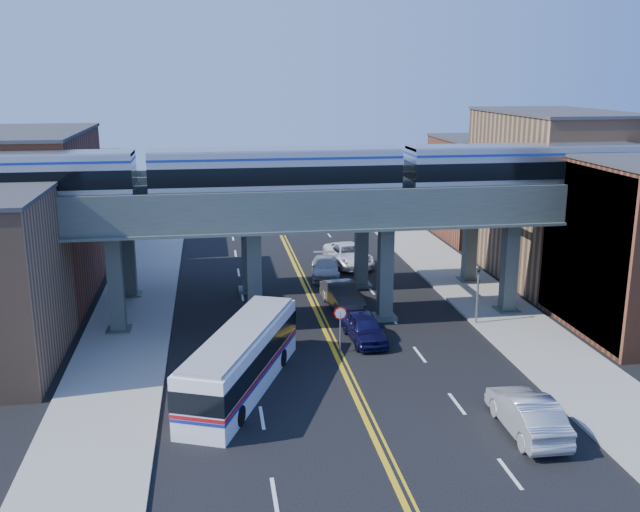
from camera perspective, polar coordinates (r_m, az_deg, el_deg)
The scene contains 19 objects.
ground at distance 36.53m, azimuth 2.01°, elevation -9.48°, with size 120.00×120.00×0.00m, color black.
sidewalk_west at distance 45.54m, azimuth -14.85°, elevation -4.93°, with size 5.00×70.00×0.16m, color gray.
sidewalk_east at distance 48.64m, azimuth 13.22°, elevation -3.59°, with size 5.00×70.00×0.16m, color gray.
building_west_b at distance 51.13m, azimuth -22.40°, elevation 2.85°, with size 8.00×14.00×11.00m, color brown.
building_west_c at distance 63.89m, azimuth -19.66°, elevation 3.85°, with size 8.00×10.00×8.00m, color #846044.
building_east_b at distance 55.46m, azimuth 18.02°, elevation 4.59°, with size 8.00×14.00×12.00m, color #846044.
building_east_c at distance 67.39m, azimuth 13.02°, elevation 5.26°, with size 8.00×10.00×9.00m, color brown.
mural_panel at distance 43.49m, azimuth 20.22°, elevation 0.16°, with size 0.10×9.50×9.50m, color teal.
elevated_viaduct_near at distance 42.11m, azimuth 0.06°, elevation 3.02°, with size 52.00×3.60×7.40m.
elevated_viaduct_far at distance 48.92m, azimuth -1.21°, elevation 4.62°, with size 52.00×3.60×7.40m.
transit_train at distance 41.35m, azimuth -3.54°, elevation 6.56°, with size 44.56×2.79×3.25m.
stop_sign at distance 38.66m, azimuth 1.64°, elevation -5.29°, with size 0.76×0.09×2.63m.
traffic_signal at distance 43.62m, azimuth 12.51°, elevation -2.58°, with size 0.15×0.18×4.10m.
transit_bus at distance 34.61m, azimuth -6.31°, elevation -8.32°, with size 6.40×11.18×2.85m.
car_lane_a at distance 40.70m, azimuth 3.60°, elevation -5.75°, with size 1.85×4.59×1.57m, color #100F37.
car_lane_b at distance 46.24m, azimuth 1.78°, elevation -3.18°, with size 1.74×4.99×1.64m, color #313134.
car_lane_c at distance 56.52m, azimuth 2.30°, elevation 0.11°, with size 2.78×6.03×1.68m, color white.
car_lane_d at distance 53.16m, azimuth 0.43°, elevation -0.93°, with size 2.03×5.01×1.45m, color #B1B2B6.
car_parked_curb at distance 32.01m, azimuth 16.24°, elevation -11.99°, with size 1.83×5.26×1.73m, color #999A9E.
Camera 1 is at (-6.35, -32.79, 14.79)m, focal length 40.00 mm.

